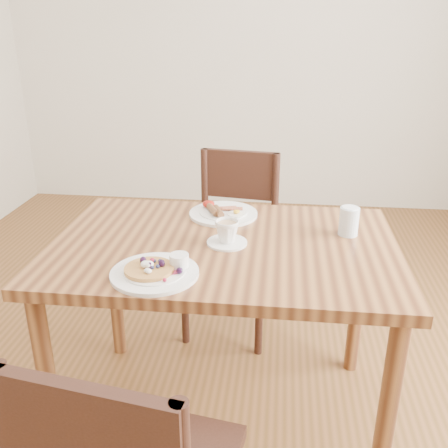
% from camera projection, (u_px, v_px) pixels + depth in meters
% --- Properties ---
extents(ground, '(5.00, 5.00, 0.00)m').
position_uv_depth(ground, '(224.00, 411.00, 2.02)').
color(ground, brown).
rests_on(ground, ground).
extents(dining_table, '(1.20, 0.80, 0.75)m').
position_uv_depth(dining_table, '(224.00, 268.00, 1.77)').
color(dining_table, brown).
rests_on(dining_table, ground).
extents(chair_far, '(0.47, 0.47, 0.88)m').
position_uv_depth(chair_far, '(233.00, 235.00, 2.44)').
color(chair_far, '#351B13').
rests_on(chair_far, ground).
extents(pancake_plate, '(0.27, 0.27, 0.06)m').
position_uv_depth(pancake_plate, '(156.00, 271.00, 1.51)').
color(pancake_plate, white).
rests_on(pancake_plate, dining_table).
extents(breakfast_plate, '(0.27, 0.27, 0.04)m').
position_uv_depth(breakfast_plate, '(222.00, 213.00, 1.97)').
color(breakfast_plate, white).
rests_on(breakfast_plate, dining_table).
extents(teacup_saucer, '(0.14, 0.14, 0.09)m').
position_uv_depth(teacup_saucer, '(227.00, 233.00, 1.71)').
color(teacup_saucer, white).
rests_on(teacup_saucer, dining_table).
extents(water_glass, '(0.07, 0.07, 0.10)m').
position_uv_depth(water_glass, '(349.00, 221.00, 1.78)').
color(water_glass, silver).
rests_on(water_glass, dining_table).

